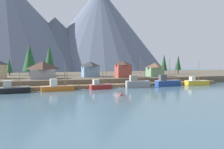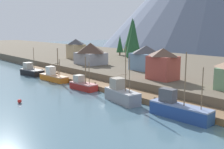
% 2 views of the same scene
% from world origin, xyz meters
% --- Properties ---
extents(ground_plane, '(400.00, 400.00, 1.00)m').
position_xyz_m(ground_plane, '(0.00, 20.00, -0.50)').
color(ground_plane, '#476675').
extents(dock, '(80.00, 4.00, 1.60)m').
position_xyz_m(dock, '(0.00, 1.99, 0.50)').
color(dock, brown).
rests_on(dock, ground_plane).
extents(shoreline_bank, '(400.00, 56.00, 2.50)m').
position_xyz_m(shoreline_bank, '(0.00, 32.00, 1.25)').
color(shoreline_bank, brown).
rests_on(shoreline_bank, ground_plane).
extents(mountain_west_peak, '(89.14, 89.14, 56.82)m').
position_xyz_m(mountain_west_peak, '(-94.55, 144.96, 28.41)').
color(mountain_west_peak, slate).
rests_on(mountain_west_peak, ground_plane).
extents(fishing_boat_black, '(7.55, 4.04, 7.55)m').
position_xyz_m(fishing_boat_black, '(-29.58, -2.23, 1.08)').
color(fishing_boat_black, black).
rests_on(fishing_boat_black, ground_plane).
extents(fishing_boat_orange, '(9.26, 3.02, 8.01)m').
position_xyz_m(fishing_boat_orange, '(-18.50, -1.64, 1.07)').
color(fishing_boat_orange, '#CC6B1E').
rests_on(fishing_boat_orange, ground_plane).
extents(fishing_boat_red, '(6.62, 2.90, 6.94)m').
position_xyz_m(fishing_boat_red, '(-5.93, -1.59, 1.00)').
color(fishing_boat_red, maroon).
rests_on(fishing_boat_red, ground_plane).
extents(fishing_boat_grey, '(7.84, 3.66, 9.65)m').
position_xyz_m(fishing_boat_grey, '(6.33, -1.94, 1.42)').
color(fishing_boat_grey, gray).
rests_on(fishing_boat_grey, ground_plane).
extents(fishing_boat_blue, '(9.22, 2.79, 9.42)m').
position_xyz_m(fishing_boat_blue, '(17.85, -1.52, 1.28)').
color(fishing_boat_blue, navy).
rests_on(fishing_boat_blue, ground_plane).
extents(house_tan, '(5.45, 4.89, 6.55)m').
position_xyz_m(house_tan, '(-37.28, 17.11, 5.84)').
color(house_tan, tan).
rests_on(house_tan, shoreline_bank).
extents(house_grey, '(8.39, 6.70, 6.03)m').
position_xyz_m(house_grey, '(-22.39, 12.37, 5.59)').
color(house_grey, gray).
rests_on(house_grey, shoreline_bank).
extents(house_red, '(5.51, 4.61, 6.20)m').
position_xyz_m(house_red, '(5.92, 9.43, 5.66)').
color(house_red, '#9E4238').
rests_on(house_red, shoreline_bank).
extents(house_blue, '(6.27, 6.57, 5.93)m').
position_xyz_m(house_blue, '(-4.98, 16.50, 5.53)').
color(house_blue, '#6689A8').
rests_on(house_blue, shoreline_bank).
extents(conifer_near_left, '(6.14, 6.14, 13.66)m').
position_xyz_m(conifer_near_left, '(-28.03, 34.32, 10.21)').
color(conifer_near_left, '#4C3823').
rests_on(conifer_near_left, shoreline_bank).
extents(conifer_mid_right, '(4.87, 4.87, 12.84)m').
position_xyz_m(conifer_mid_right, '(-19.89, 26.89, 9.55)').
color(conifer_mid_right, '#4C3823').
rests_on(conifer_mid_right, shoreline_bank).
extents(conifer_back_left, '(2.65, 2.65, 7.61)m').
position_xyz_m(conifer_back_left, '(-36.40, 36.13, 6.83)').
color(conifer_back_left, '#4C3823').
rests_on(conifer_back_left, shoreline_bank).
extents(channel_buoy, '(0.70, 0.70, 0.70)m').
position_xyz_m(channel_buoy, '(-4.26, -15.62, 0.35)').
color(channel_buoy, red).
rests_on(channel_buoy, ground_plane).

